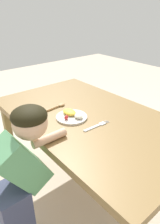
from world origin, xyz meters
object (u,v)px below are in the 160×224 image
at_px(fork, 96,126).
at_px(person, 21,185).
at_px(spoon, 55,107).
at_px(plate, 72,116).

height_order(fork, person, person).
bearing_deg(fork, spoon, 100.61).
bearing_deg(person, spoon, 126.32).
distance_m(fork, spoon, 0.37).
xyz_separation_m(fork, person, (-0.05, -0.49, -0.20)).
relative_size(fork, person, 0.21).
relative_size(plate, fork, 1.04).
bearing_deg(spoon, person, -149.47).
bearing_deg(plate, person, -72.85).
height_order(plate, person, person).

